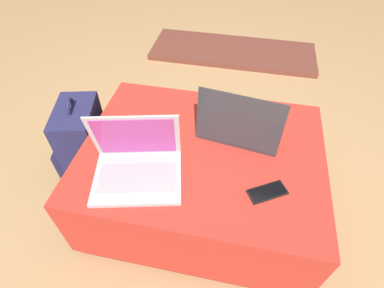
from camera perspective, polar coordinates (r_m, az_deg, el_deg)
The scene contains 7 objects.
ground_plane at distance 1.62m, azimuth 1.59°, elevation -11.06°, with size 14.00×14.00×0.00m, color tan.
ottoman at distance 1.45m, azimuth 1.76°, elevation -6.58°, with size 1.04×0.79×0.42m.
laptop_near at distance 1.18m, azimuth -10.45°, elevation -3.66°, with size 0.39×0.33×0.26m.
laptop_far at distance 1.33m, azimuth 9.21°, elevation 3.52°, with size 0.38×0.29×0.26m.
cell_phone at distance 1.18m, azimuth 14.17°, elevation -8.86°, with size 0.16×0.13×0.01m.
backpack at distance 1.68m, azimuth -20.09°, elevation -0.12°, with size 0.29×0.32×0.52m.
fireplace_hearth at distance 2.76m, azimuth 7.77°, elevation 17.07°, with size 1.40×0.50×0.04m.
Camera 1 is at (0.13, -0.86, 1.37)m, focal length 28.00 mm.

